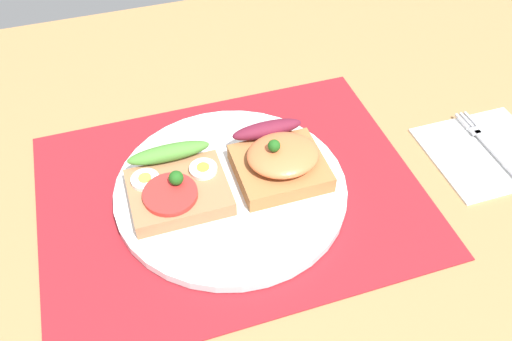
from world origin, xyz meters
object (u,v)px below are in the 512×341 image
sandwich_egg_tomato (177,186)px  napkin (487,151)px  sandwich_salmon (280,160)px  fork (491,147)px  plate (231,189)px

sandwich_egg_tomato → napkin: size_ratio=0.75×
sandwich_salmon → fork: 26.69cm
sandwich_salmon → fork: sandwich_salmon is taller
plate → fork: size_ratio=1.82×
sandwich_egg_tomato → fork: 38.47cm
sandwich_salmon → napkin: 26.31cm
plate → napkin: (31.83, -3.27, -0.56)cm
plate → sandwich_egg_tomato: sandwich_egg_tomato is taller
sandwich_egg_tomato → fork: sandwich_egg_tomato is taller
sandwich_egg_tomato → sandwich_salmon: sandwich_salmon is taller
plate → fork: plate is taller
fork → napkin: bearing=-161.4°
fork → sandwich_egg_tomato: bearing=174.6°
sandwich_salmon → napkin: sandwich_salmon is taller
napkin → plate: bearing=174.1°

